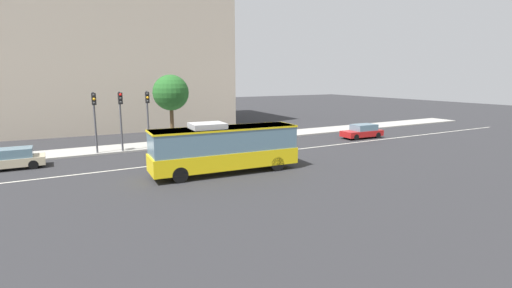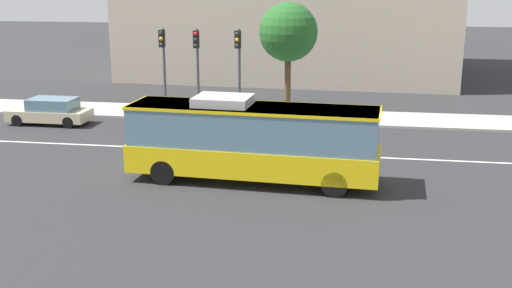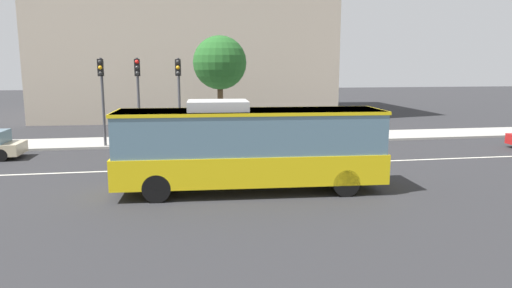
# 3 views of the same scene
# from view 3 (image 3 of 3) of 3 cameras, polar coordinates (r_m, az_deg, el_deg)

# --- Properties ---
(ground_plane) EXTENTS (160.00, 160.00, 0.00)m
(ground_plane) POSITION_cam_3_polar(r_m,az_deg,el_deg) (21.79, 1.37, -2.73)
(ground_plane) COLOR #28282B
(sidewalk_kerb) EXTENTS (80.00, 3.78, 0.14)m
(sidewalk_kerb) POSITION_cam_3_polar(r_m,az_deg,el_deg) (29.38, -1.59, 0.63)
(sidewalk_kerb) COLOR #9E9B93
(sidewalk_kerb) RESTS_ON ground_plane
(lane_centre_line) EXTENTS (76.00, 0.16, 0.01)m
(lane_centre_line) POSITION_cam_3_polar(r_m,az_deg,el_deg) (21.78, 1.37, -2.72)
(lane_centre_line) COLOR silver
(lane_centre_line) RESTS_ON ground_plane
(transit_bus) EXTENTS (10.13, 3.09, 3.46)m
(transit_bus) POSITION_cam_3_polar(r_m,az_deg,el_deg) (17.01, -0.81, -0.03)
(transit_bus) COLOR yellow
(transit_bus) RESTS_ON ground_plane
(traffic_light_near_corner) EXTENTS (0.34, 0.62, 5.20)m
(traffic_light_near_corner) POSITION_cam_3_polar(r_m,az_deg,el_deg) (27.05, -14.64, 6.99)
(traffic_light_near_corner) COLOR #47474C
(traffic_light_near_corner) RESTS_ON ground_plane
(traffic_light_mid_block) EXTENTS (0.34, 0.62, 5.20)m
(traffic_light_mid_block) POSITION_cam_3_polar(r_m,az_deg,el_deg) (27.23, -9.71, 7.18)
(traffic_light_mid_block) COLOR #47474C
(traffic_light_mid_block) RESTS_ON ground_plane
(traffic_light_far_corner) EXTENTS (0.33, 0.62, 5.20)m
(traffic_light_far_corner) POSITION_cam_3_polar(r_m,az_deg,el_deg) (27.46, -18.83, 6.83)
(traffic_light_far_corner) COLOR #47474C
(traffic_light_far_corner) RESTS_ON ground_plane
(street_tree_kerbside_left) EXTENTS (3.36, 3.36, 6.64)m
(street_tree_kerbside_left) POSITION_cam_3_polar(r_m,az_deg,el_deg) (28.91, -4.58, 10.10)
(street_tree_kerbside_left) COLOR #4C3823
(street_tree_kerbside_left) RESTS_ON ground_plane
(office_block_background) EXTENTS (26.69, 18.50, 20.40)m
(office_block_background) POSITION_cam_3_polar(r_m,az_deg,el_deg) (47.22, -8.59, 16.27)
(office_block_background) COLOR #B7A893
(office_block_background) RESTS_ON ground_plane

